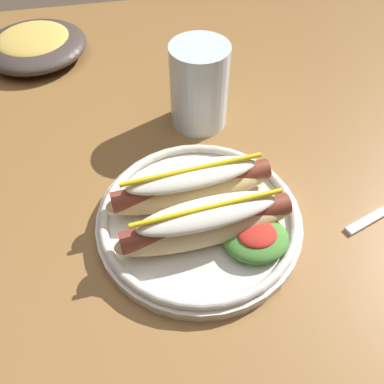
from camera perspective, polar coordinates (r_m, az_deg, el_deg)
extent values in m
plane|color=brown|center=(1.24, -4.41, -19.19)|extent=(8.00, 8.00, 0.00)
cube|color=olive|center=(0.62, -8.36, 5.12)|extent=(1.26, 0.98, 0.04)
cylinder|color=olive|center=(1.28, 16.48, 8.90)|extent=(0.06, 0.06, 0.70)
cylinder|color=silver|center=(0.50, 0.67, -4.17)|extent=(0.26, 0.26, 0.02)
torus|color=silver|center=(0.49, 0.68, -3.36)|extent=(0.25, 0.25, 0.01)
ellipsoid|color=#E0C184|center=(0.46, 1.78, -5.04)|extent=(0.22, 0.07, 0.04)
cylinder|color=brown|center=(0.46, 1.81, -4.48)|extent=(0.20, 0.04, 0.03)
ellipsoid|color=silver|center=(0.44, 1.86, -3.12)|extent=(0.17, 0.06, 0.02)
cylinder|color=yellow|center=(0.44, 1.90, -2.33)|extent=(0.17, 0.02, 0.01)
ellipsoid|color=#E0C184|center=(0.50, -0.30, 0.38)|extent=(0.22, 0.07, 0.04)
cylinder|color=brown|center=(0.49, -0.31, 0.97)|extent=(0.20, 0.04, 0.03)
ellipsoid|color=silver|center=(0.48, -0.32, 2.39)|extent=(0.17, 0.06, 0.02)
cylinder|color=yellow|center=(0.47, -0.32, 3.21)|extent=(0.17, 0.02, 0.01)
ellipsoid|color=#4C8C38|center=(0.47, 8.84, -6.75)|extent=(0.08, 0.07, 0.02)
ellipsoid|color=red|center=(0.46, 8.99, -6.07)|extent=(0.05, 0.04, 0.01)
cube|color=silver|center=(0.56, 24.11, -3.48)|extent=(0.08, 0.04, 0.00)
cylinder|color=silver|center=(0.61, 0.75, 14.88)|extent=(0.09, 0.09, 0.13)
ellipsoid|color=#423833|center=(0.85, -21.74, 18.86)|extent=(0.19, 0.19, 0.04)
ellipsoid|color=gold|center=(0.84, -22.03, 19.66)|extent=(0.13, 0.13, 0.02)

